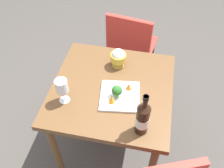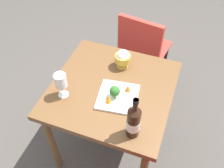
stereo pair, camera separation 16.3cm
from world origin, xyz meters
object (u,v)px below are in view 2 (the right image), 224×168
object	(u,v)px
wine_bottle	(133,121)
chair_near_window	(142,47)
wine_glass	(61,81)
carrot_garnish_left	(108,99)
broccoli_floret	(115,91)
serving_plate	(118,97)
rice_bowl	(123,58)
carrot_garnish_right	(128,88)

from	to	relation	value
wine_bottle	chair_near_window	bearing A→B (deg)	11.51
wine_glass	carrot_garnish_left	world-z (taller)	wine_glass
broccoli_floret	wine_glass	bearing A→B (deg)	105.32
serving_plate	wine_bottle	bearing A→B (deg)	-143.20
rice_bowl	broccoli_floret	distance (m)	0.30
broccoli_floret	carrot_garnish_right	bearing A→B (deg)	-40.31
wine_glass	serving_plate	distance (m)	0.37
wine_glass	carrot_garnish_right	distance (m)	0.42
rice_bowl	serving_plate	world-z (taller)	rice_bowl
rice_bowl	serving_plate	xyz separation A→B (m)	(-0.29, -0.07, -0.07)
serving_plate	carrot_garnish_left	bearing A→B (deg)	148.39
rice_bowl	carrot_garnish_right	xyz separation A→B (m)	(-0.22, -0.11, -0.03)
rice_bowl	carrot_garnish_right	bearing A→B (deg)	-153.64
carrot_garnish_right	serving_plate	bearing A→B (deg)	145.30
broccoli_floret	wine_bottle	bearing A→B (deg)	-138.96
serving_plate	carrot_garnish_right	distance (m)	0.09
wine_bottle	serving_plate	world-z (taller)	wine_bottle
wine_bottle	carrot_garnish_right	xyz separation A→B (m)	(0.28, 0.12, -0.08)
serving_plate	carrot_garnish_right	world-z (taller)	carrot_garnish_right
chair_near_window	broccoli_floret	distance (m)	0.86
carrot_garnish_right	wine_bottle	bearing A→B (deg)	-157.37
wine_glass	chair_near_window	bearing A→B (deg)	-17.96
chair_near_window	carrot_garnish_left	world-z (taller)	chair_near_window
wine_glass	serving_plate	bearing A→B (deg)	-73.96
rice_bowl	serving_plate	distance (m)	0.30
carrot_garnish_right	broccoli_floret	bearing A→B (deg)	139.69
serving_plate	chair_near_window	bearing A→B (deg)	3.23
rice_bowl	wine_bottle	bearing A→B (deg)	-155.70
serving_plate	carrot_garnish_left	xyz separation A→B (m)	(-0.07, 0.04, 0.04)
wine_bottle	carrot_garnish_left	distance (m)	0.26
wine_glass	serving_plate	xyz separation A→B (m)	(0.10, -0.34, -0.12)
wine_glass	carrot_garnish_left	xyz separation A→B (m)	(0.03, -0.30, -0.08)
carrot_garnish_left	broccoli_floret	bearing A→B (deg)	-21.40
chair_near_window	serving_plate	xyz separation A→B (m)	(-0.80, -0.05, 0.22)
broccoli_floret	serving_plate	bearing A→B (deg)	-62.30
wine_glass	carrot_garnish_left	bearing A→B (deg)	-83.84
chair_near_window	wine_bottle	bearing A→B (deg)	-69.39
wine_bottle	rice_bowl	xyz separation A→B (m)	(0.51, 0.23, -0.04)
carrot_garnish_left	carrot_garnish_right	bearing A→B (deg)	-33.18
chair_near_window	carrot_garnish_right	distance (m)	0.79
broccoli_floret	carrot_garnish_left	size ratio (longest dim) A/B	1.40
chair_near_window	wine_bottle	distance (m)	1.09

